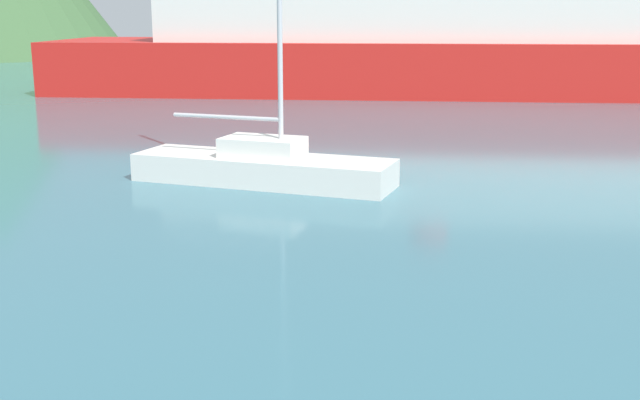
% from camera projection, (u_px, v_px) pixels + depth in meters
% --- Properties ---
extents(sailboat_middle, '(6.39, 4.19, 10.41)m').
position_uv_depth(sailboat_middle, '(263.00, 163.00, 19.10)').
color(sailboat_middle, white).
rests_on(sailboat_middle, ground_plane).
extents(ferry_distant, '(38.61, 14.82, 7.62)m').
position_uv_depth(ferry_distant, '(435.00, 39.00, 39.47)').
color(ferry_distant, red).
rests_on(ferry_distant, ground_plane).
extents(hill_central, '(39.89, 39.89, 7.32)m').
position_uv_depth(hill_central, '(390.00, 14.00, 73.75)').
color(hill_central, '#476B42').
rests_on(hill_central, ground_plane).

